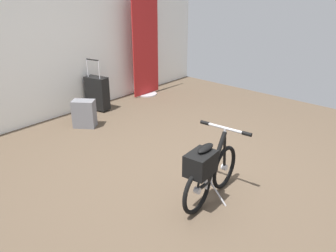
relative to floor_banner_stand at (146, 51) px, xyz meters
name	(u,v)px	position (x,y,z in m)	size (l,w,h in m)	color
ground_plane	(183,175)	(-1.75, -2.28, -0.79)	(6.47, 6.47, 0.00)	brown
back_wall	(39,19)	(-1.75, 0.29, 0.66)	(6.47, 0.10, 2.90)	white
floor_banner_stand	(146,51)	(0.00, 0.00, 0.00)	(0.60, 0.36, 1.75)	#B7B7BC
folding_bike_foreground	(208,170)	(-1.99, -2.76, -0.45)	(0.96, 0.53, 0.69)	black
rolling_suitcase	(97,93)	(-1.09, 0.02, -0.51)	(0.25, 0.39, 0.83)	black
backpack_on_floor	(84,114)	(-1.64, -0.39, -0.60)	(0.33, 0.36, 0.39)	slate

